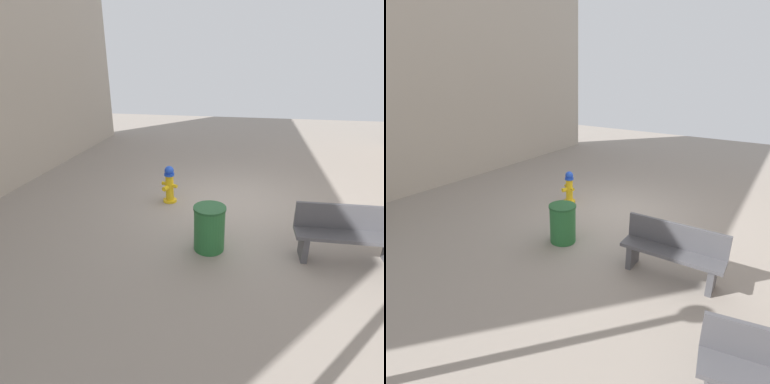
{
  "view_description": "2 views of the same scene",
  "coord_description": "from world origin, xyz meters",
  "views": [
    {
      "loc": [
        -0.23,
        6.85,
        3.17
      ],
      "look_at": [
        0.75,
        1.33,
        0.79
      ],
      "focal_mm": 29.89,
      "sensor_mm": 36.0,
      "label": 1
    },
    {
      "loc": [
        -3.3,
        6.73,
        3.33
      ],
      "look_at": [
        0.68,
        0.91,
        0.7
      ],
      "focal_mm": 29.67,
      "sensor_mm": 36.0,
      "label": 2
    }
  ],
  "objects": [
    {
      "name": "fire_hydrant",
      "position": [
        1.5,
        0.15,
        0.44
      ],
      "size": [
        0.41,
        0.39,
        0.88
      ],
      "color": "gold",
      "rests_on": "ground_plane"
    },
    {
      "name": "bench_near",
      "position": [
        -1.97,
        1.9,
        0.5
      ],
      "size": [
        1.74,
        0.48,
        0.95
      ],
      "color": "#4C4C51",
      "rests_on": "ground_plane"
    },
    {
      "name": "ground_plane",
      "position": [
        0.0,
        0.0,
        0.0
      ],
      "size": [
        23.4,
        23.4,
        0.0
      ],
      "primitive_type": "plane",
      "color": "gray"
    },
    {
      "name": "trash_bin",
      "position": [
        0.33,
        2.0,
        0.41
      ],
      "size": [
        0.57,
        0.57,
        0.82
      ],
      "color": "#266633",
      "rests_on": "ground_plane"
    }
  ]
}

